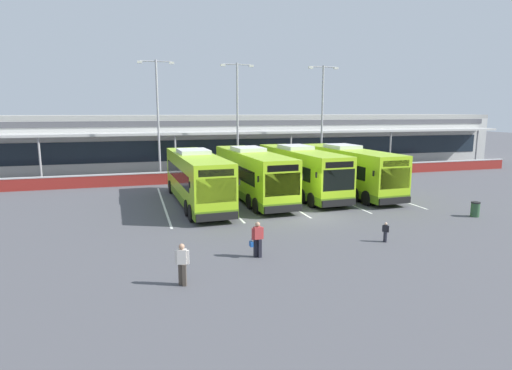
{
  "coord_description": "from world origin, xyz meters",
  "views": [
    {
      "loc": [
        -10.23,
        -23.54,
        6.46
      ],
      "look_at": [
        -2.5,
        3.0,
        1.6
      ],
      "focal_mm": 29.57,
      "sensor_mm": 36.0,
      "label": 1
    }
  ],
  "objects_px": {
    "coach_bus_right_centre": "(348,170)",
    "lamp_post_west": "(158,113)",
    "pedestrian_child": "(386,231)",
    "coach_bus_left_centre": "(252,175)",
    "pedestrian_with_handbag": "(257,239)",
    "coach_bus_leftmost": "(196,179)",
    "coach_bus_centre": "(300,172)",
    "lamp_post_centre": "(237,113)",
    "lamp_post_east": "(322,113)",
    "litter_bin": "(475,209)",
    "pedestrian_in_dark_coat": "(182,263)"
  },
  "relations": [
    {
      "from": "coach_bus_left_centre",
      "to": "lamp_post_centre",
      "type": "bearing_deg",
      "value": 81.84
    },
    {
      "from": "coach_bus_leftmost",
      "to": "pedestrian_child",
      "type": "relative_size",
      "value": 12.19
    },
    {
      "from": "coach_bus_leftmost",
      "to": "coach_bus_right_centre",
      "type": "height_order",
      "value": "same"
    },
    {
      "from": "coach_bus_left_centre",
      "to": "lamp_post_east",
      "type": "bearing_deg",
      "value": 44.9
    },
    {
      "from": "lamp_post_west",
      "to": "pedestrian_child",
      "type": "bearing_deg",
      "value": -66.72
    },
    {
      "from": "lamp_post_east",
      "to": "pedestrian_child",
      "type": "bearing_deg",
      "value": -107.05
    },
    {
      "from": "coach_bus_left_centre",
      "to": "coach_bus_right_centre",
      "type": "bearing_deg",
      "value": 1.07
    },
    {
      "from": "lamp_post_east",
      "to": "coach_bus_right_centre",
      "type": "bearing_deg",
      "value": -103.35
    },
    {
      "from": "coach_bus_left_centre",
      "to": "coach_bus_leftmost",
      "type": "bearing_deg",
      "value": -169.4
    },
    {
      "from": "pedestrian_with_handbag",
      "to": "lamp_post_east",
      "type": "height_order",
      "value": "lamp_post_east"
    },
    {
      "from": "coach_bus_leftmost",
      "to": "coach_bus_right_centre",
      "type": "relative_size",
      "value": 1.0
    },
    {
      "from": "coach_bus_left_centre",
      "to": "lamp_post_east",
      "type": "height_order",
      "value": "lamp_post_east"
    },
    {
      "from": "lamp_post_west",
      "to": "litter_bin",
      "type": "xyz_separation_m",
      "value": [
        17.86,
        -19.36,
        -5.82
      ]
    },
    {
      "from": "coach_bus_left_centre",
      "to": "pedestrian_with_handbag",
      "type": "distance_m",
      "value": 12.91
    },
    {
      "from": "pedestrian_with_handbag",
      "to": "lamp_post_centre",
      "type": "xyz_separation_m",
      "value": [
        4.79,
        23.1,
        5.43
      ]
    },
    {
      "from": "coach_bus_left_centre",
      "to": "litter_bin",
      "type": "height_order",
      "value": "coach_bus_left_centre"
    },
    {
      "from": "coach_bus_leftmost",
      "to": "litter_bin",
      "type": "bearing_deg",
      "value": -27.59
    },
    {
      "from": "coach_bus_centre",
      "to": "pedestrian_with_handbag",
      "type": "relative_size",
      "value": 7.56
    },
    {
      "from": "pedestrian_child",
      "to": "litter_bin",
      "type": "height_order",
      "value": "pedestrian_child"
    },
    {
      "from": "coach_bus_right_centre",
      "to": "pedestrian_in_dark_coat",
      "type": "height_order",
      "value": "coach_bus_right_centre"
    },
    {
      "from": "litter_bin",
      "to": "pedestrian_with_handbag",
      "type": "bearing_deg",
      "value": -167.71
    },
    {
      "from": "coach_bus_centre",
      "to": "coach_bus_right_centre",
      "type": "relative_size",
      "value": 1.0
    },
    {
      "from": "pedestrian_in_dark_coat",
      "to": "lamp_post_centre",
      "type": "height_order",
      "value": "lamp_post_centre"
    },
    {
      "from": "coach_bus_left_centre",
      "to": "coach_bus_right_centre",
      "type": "relative_size",
      "value": 1.0
    },
    {
      "from": "lamp_post_east",
      "to": "litter_bin",
      "type": "relative_size",
      "value": 11.83
    },
    {
      "from": "lamp_post_west",
      "to": "lamp_post_east",
      "type": "height_order",
      "value": "same"
    },
    {
      "from": "lamp_post_east",
      "to": "litter_bin",
      "type": "distance_m",
      "value": 20.45
    },
    {
      "from": "lamp_post_west",
      "to": "lamp_post_centre",
      "type": "distance_m",
      "value": 7.61
    },
    {
      "from": "pedestrian_child",
      "to": "litter_bin",
      "type": "bearing_deg",
      "value": 19.54
    },
    {
      "from": "litter_bin",
      "to": "pedestrian_in_dark_coat",
      "type": "bearing_deg",
      "value": -163.65
    },
    {
      "from": "lamp_post_west",
      "to": "litter_bin",
      "type": "height_order",
      "value": "lamp_post_west"
    },
    {
      "from": "coach_bus_right_centre",
      "to": "litter_bin",
      "type": "distance_m",
      "value": 10.16
    },
    {
      "from": "coach_bus_centre",
      "to": "lamp_post_east",
      "type": "relative_size",
      "value": 1.11
    },
    {
      "from": "pedestrian_in_dark_coat",
      "to": "lamp_post_east",
      "type": "xyz_separation_m",
      "value": [
        17.25,
        25.02,
        5.42
      ]
    },
    {
      "from": "coach_bus_left_centre",
      "to": "litter_bin",
      "type": "distance_m",
      "value": 15.0
    },
    {
      "from": "coach_bus_leftmost",
      "to": "pedestrian_with_handbag",
      "type": "bearing_deg",
      "value": -85.18
    },
    {
      "from": "coach_bus_centre",
      "to": "pedestrian_in_dark_coat",
      "type": "height_order",
      "value": "coach_bus_centre"
    },
    {
      "from": "pedestrian_with_handbag",
      "to": "litter_bin",
      "type": "xyz_separation_m",
      "value": [
        15.06,
        3.28,
        -0.39
      ]
    },
    {
      "from": "coach_bus_left_centre",
      "to": "pedestrian_child",
      "type": "bearing_deg",
      "value": -73.8
    },
    {
      "from": "coach_bus_leftmost",
      "to": "lamp_post_centre",
      "type": "distance_m",
      "value": 13.58
    },
    {
      "from": "coach_bus_leftmost",
      "to": "pedestrian_child",
      "type": "distance_m",
      "value": 13.78
    },
    {
      "from": "coach_bus_centre",
      "to": "lamp_post_centre",
      "type": "distance_m",
      "value": 11.31
    },
    {
      "from": "lamp_post_east",
      "to": "lamp_post_centre",
      "type": "bearing_deg",
      "value": 178.33
    },
    {
      "from": "coach_bus_centre",
      "to": "lamp_post_centre",
      "type": "xyz_separation_m",
      "value": [
        -2.55,
        10.05,
        4.5
      ]
    },
    {
      "from": "coach_bus_left_centre",
      "to": "lamp_post_centre",
      "type": "xyz_separation_m",
      "value": [
        1.53,
        10.64,
        4.5
      ]
    },
    {
      "from": "litter_bin",
      "to": "lamp_post_west",
      "type": "bearing_deg",
      "value": 132.71
    },
    {
      "from": "coach_bus_right_centre",
      "to": "lamp_post_west",
      "type": "relative_size",
      "value": 1.11
    },
    {
      "from": "lamp_post_west",
      "to": "coach_bus_centre",
      "type": "bearing_deg",
      "value": -43.37
    },
    {
      "from": "coach_bus_leftmost",
      "to": "coach_bus_right_centre",
      "type": "xyz_separation_m",
      "value": [
        12.24,
        0.94,
        0.0
      ]
    },
    {
      "from": "coach_bus_leftmost",
      "to": "coach_bus_centre",
      "type": "height_order",
      "value": "same"
    }
  ]
}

